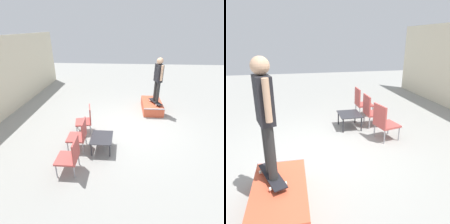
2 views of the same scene
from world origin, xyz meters
The scene contains 8 objects.
ground_plane centered at (0.00, 0.00, 0.00)m, with size 24.00×24.00×0.00m, color gray.
skate_ramp_box centered at (1.58, -0.94, 0.19)m, with size 1.51×0.80×0.40m.
skateboard_on_ramp centered at (1.39, -1.04, 0.46)m, with size 0.82×0.49×0.07m.
person_skater centered at (1.39, -1.04, 1.53)m, with size 0.55×0.30×1.78m.
coffee_table centered at (-1.29, 0.88, 0.37)m, with size 0.74×0.62×0.42m.
patio_chair_left centered at (-2.21, 1.52, 0.49)m, with size 0.52×0.52×0.94m.
patio_chair_center centered at (-1.29, 1.52, 0.49)m, with size 0.53×0.53×0.94m.
patio_chair_right centered at (-0.36, 1.53, 0.49)m, with size 0.62×0.62×0.94m.
Camera 1 is at (-5.46, 0.29, 3.29)m, focal length 28.00 mm.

